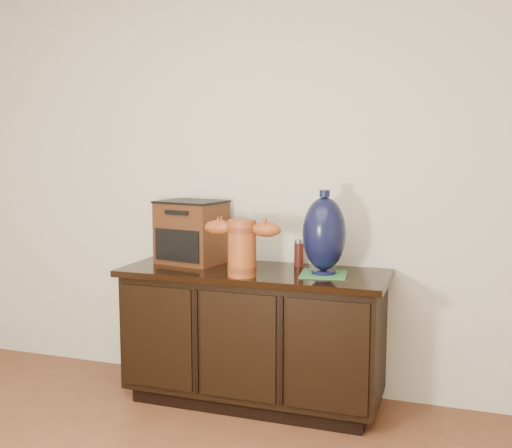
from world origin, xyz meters
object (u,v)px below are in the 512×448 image
(sideboard, at_px, (254,335))
(spray_can, at_px, (299,253))
(tv_radio, at_px, (192,232))
(lamp_base, at_px, (324,234))
(terracotta_vessel, at_px, (242,245))

(sideboard, bearing_deg, spray_can, 40.52)
(tv_radio, xyz_separation_m, lamp_base, (0.80, -0.09, 0.04))
(sideboard, relative_size, tv_radio, 3.57)
(tv_radio, height_order, spray_can, tv_radio)
(terracotta_vessel, xyz_separation_m, tv_radio, (-0.41, 0.26, 0.01))
(terracotta_vessel, relative_size, tv_radio, 1.01)
(tv_radio, bearing_deg, lamp_base, 4.17)
(terracotta_vessel, xyz_separation_m, spray_can, (0.21, 0.36, -0.09))
(sideboard, distance_m, terracotta_vessel, 0.56)
(tv_radio, distance_m, spray_can, 0.63)
(tv_radio, relative_size, spray_can, 2.66)
(sideboard, xyz_separation_m, tv_radio, (-0.41, 0.09, 0.55))
(sideboard, bearing_deg, tv_radio, 168.10)
(sideboard, distance_m, tv_radio, 0.69)
(lamp_base, bearing_deg, spray_can, 134.50)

